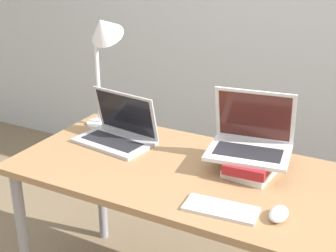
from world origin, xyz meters
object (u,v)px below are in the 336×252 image
Objects in this scene: laptop_left at (118,132)px; laptop_on_books at (251,140)px; desk_lamp at (103,41)px; book_stack at (252,164)px; wireless_keyboard at (221,209)px; mouse at (279,214)px.

laptop_on_books reaches higher than laptop_left.
desk_lamp is at bearing 142.74° from laptop_left.
book_stack is (0.66, -0.00, -0.01)m from laptop_left.
desk_lamp reaches higher than wireless_keyboard.
laptop_left is 0.90m from mouse.
mouse is at bearing -56.28° from laptop_on_books.
book_stack is at bearing 123.91° from mouse.
wireless_keyboard is at bearing -26.98° from laptop_left.
laptop_on_books is at bearing 122.27° from book_stack.
book_stack reaches higher than mouse.
laptop_on_books reaches higher than mouse.
laptop_left is at bearing 179.85° from book_stack.
laptop_left is at bearing 153.02° from wireless_keyboard.
book_stack reaches higher than wireless_keyboard.
laptop_on_books is at bearing 123.72° from mouse.
wireless_keyboard is at bearing -167.01° from mouse.
wireless_keyboard is at bearing -28.83° from desk_lamp.
laptop_on_books is (-0.02, 0.04, 0.09)m from book_stack.
wireless_keyboard is 1.00m from desk_lamp.
mouse is at bearing 12.99° from wireless_keyboard.
laptop_left is 0.64× the size of desk_lamp.
laptop_on_books is (0.64, 0.04, 0.08)m from laptop_left.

